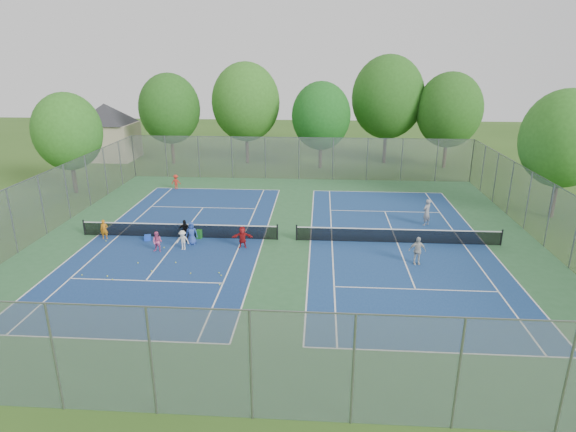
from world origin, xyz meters
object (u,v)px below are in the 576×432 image
at_px(ball_crate, 148,238).
at_px(ball_hopper, 199,234).
at_px(instructor, 427,212).
at_px(net_left, 180,231).
at_px(net_right, 398,236).

bearing_deg(ball_crate, ball_hopper, 9.54).
height_order(ball_crate, instructor, instructor).
relative_size(net_left, ball_hopper, 21.42).
distance_m(net_left, ball_hopper, 1.33).
bearing_deg(ball_hopper, net_left, 175.95).
xyz_separation_m(ball_hopper, instructor, (15.15, 3.58, 0.65)).
bearing_deg(net_left, ball_crate, -161.64).
height_order(net_right, instructor, instructor).
height_order(net_left, net_right, same).
relative_size(ball_hopper, instructor, 0.32).
height_order(net_right, ball_crate, net_right).
height_order(ball_hopper, instructor, instructor).
xyz_separation_m(ball_crate, instructor, (18.38, 4.12, 0.78)).
bearing_deg(instructor, ball_crate, -28.28).
distance_m(ball_crate, instructor, 18.85).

